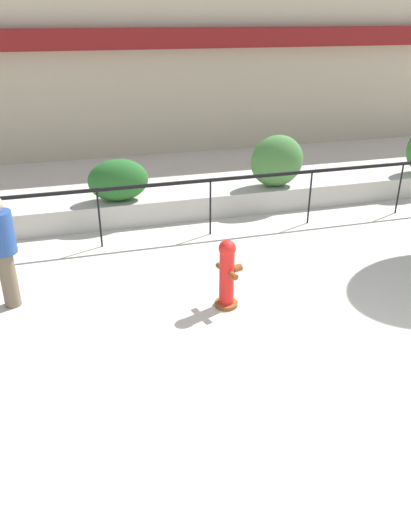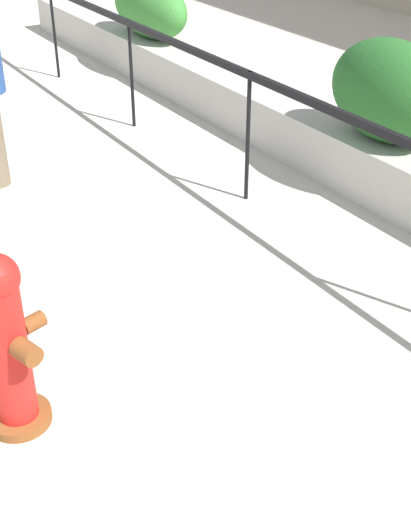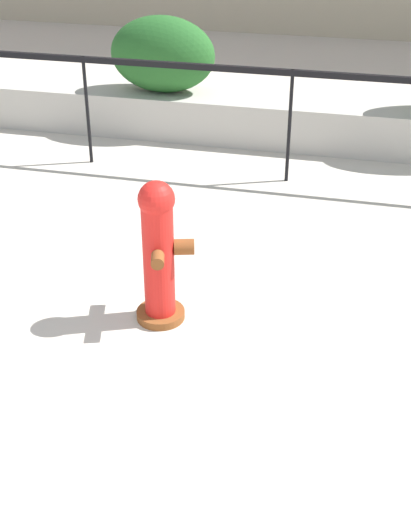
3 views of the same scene
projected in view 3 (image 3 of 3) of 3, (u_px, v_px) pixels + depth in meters
planter_wall_low at (301, 123)px, 8.17m from camera, size 18.00×0.70×0.50m
fence_railing_segment at (292, 83)px, 6.86m from camera, size 15.00×0.05×1.15m
hedge_bush_1 at (163, 54)px, 8.16m from camera, size 1.23×0.70×0.87m
fire_hydrant at (159, 252)px, 4.94m from camera, size 0.47×0.48×1.08m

